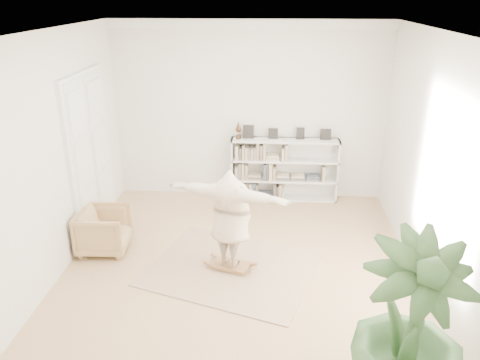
# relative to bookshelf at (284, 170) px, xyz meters

# --- Properties ---
(floor) EXTENTS (6.00, 6.00, 0.00)m
(floor) POSITION_rel_bookshelf_xyz_m (-0.74, -2.82, -0.64)
(floor) COLOR tan
(floor) RESTS_ON ground
(room_shell) EXTENTS (6.00, 6.00, 6.00)m
(room_shell) POSITION_rel_bookshelf_xyz_m (-0.74, 0.12, 2.87)
(room_shell) COLOR silver
(room_shell) RESTS_ON floor
(doors) EXTENTS (0.09, 1.78, 2.92)m
(doors) POSITION_rel_bookshelf_xyz_m (-3.45, -1.52, 0.76)
(doors) COLOR white
(doors) RESTS_ON floor
(bookshelf) EXTENTS (2.20, 0.35, 1.64)m
(bookshelf) POSITION_rel_bookshelf_xyz_m (0.00, 0.00, 0.00)
(bookshelf) COLOR silver
(bookshelf) RESTS_ON floor
(armchair) EXTENTS (0.85, 0.83, 0.74)m
(armchair) POSITION_rel_bookshelf_xyz_m (-3.04, -2.32, -0.26)
(armchair) COLOR tan
(armchair) RESTS_ON floor
(rug) EXTENTS (3.00, 2.69, 0.02)m
(rug) POSITION_rel_bookshelf_xyz_m (-0.88, -2.79, -0.63)
(rug) COLOR tan
(rug) RESTS_ON floor
(rocker_board) EXTENTS (0.63, 0.49, 0.12)m
(rocker_board) POSITION_rel_bookshelf_xyz_m (-0.88, -2.79, -0.56)
(rocker_board) COLOR #915A3A
(rocker_board) RESTS_ON rug
(person) EXTENTS (2.02, 1.12, 1.59)m
(person) POSITION_rel_bookshelf_xyz_m (-0.88, -2.79, 0.30)
(person) COLOR beige
(person) RESTS_ON rocker_board
(houseplant) EXTENTS (1.28, 1.28, 1.99)m
(houseplant) POSITION_rel_bookshelf_xyz_m (1.10, -5.30, 0.36)
(houseplant) COLOR #2F5128
(houseplant) RESTS_ON floor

